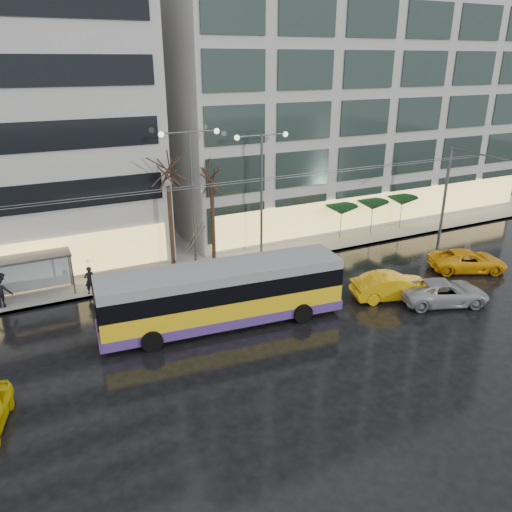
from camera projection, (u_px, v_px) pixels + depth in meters
ground at (233, 351)px, 24.24m from camera, size 140.00×140.00×0.00m
sidewalk at (181, 251)px, 36.72m from camera, size 80.00×10.00×0.15m
kerb at (205, 275)px, 32.59m from camera, size 80.00×0.10×0.15m
building_right at (343, 66)px, 43.25m from camera, size 32.00×14.00×25.00m
trolleybus at (223, 296)px, 26.21m from camera, size 13.04×5.55×5.96m
catenary at (193, 221)px, 29.71m from camera, size 42.24×5.12×7.00m
bus_shelter at (26, 267)px, 29.00m from camera, size 4.20×1.60×2.51m
street_lamp_near at (192, 181)px, 31.87m from camera, size 3.96×0.36×9.03m
street_lamp_far at (262, 177)px, 34.03m from camera, size 3.96×0.36×8.53m
tree_a at (167, 165)px, 31.02m from camera, size 3.20×3.20×8.40m
tree_b at (211, 171)px, 32.67m from camera, size 3.20×3.20×7.70m
parasol_a at (342, 210)px, 38.27m from camera, size 2.50×2.50×2.65m
parasol_b at (373, 205)px, 39.50m from camera, size 2.50×2.50×2.65m
parasol_c at (402, 201)px, 40.73m from camera, size 2.50×2.50×2.65m
taxi_b at (392, 286)px, 29.36m from camera, size 5.00×2.88×1.56m
taxi_c at (468, 261)px, 33.30m from camera, size 5.50×4.22×1.39m
sedan_silver at (444, 292)px, 28.80m from camera, size 5.57×3.92×1.41m
pedestrian_a at (88, 271)px, 29.40m from camera, size 1.15×1.16×2.19m
pedestrian_b at (83, 264)px, 31.99m from camera, size 0.86×0.68×1.73m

